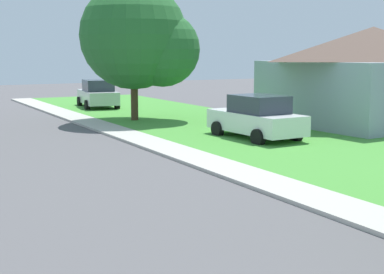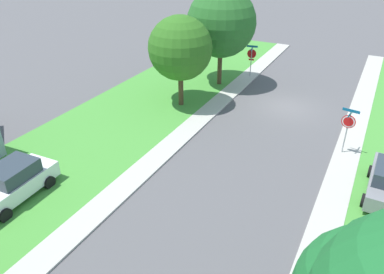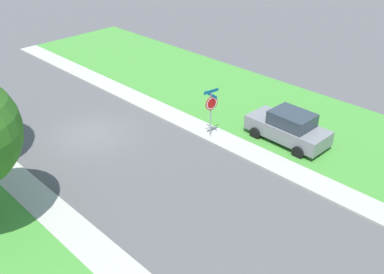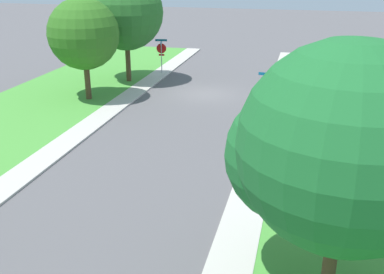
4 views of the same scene
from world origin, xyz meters
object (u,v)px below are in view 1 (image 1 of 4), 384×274
Objects in this scene: car_white_behind_trees at (256,118)px; tree_corner_large at (141,39)px; car_silver_across_road at (98,94)px; house_right_setback at (371,74)px.

car_white_behind_trees is 8.34m from tree_corner_large.
tree_corner_large is (-1.59, 7.55, 3.16)m from car_white_behind_trees.
tree_corner_large is at bearing -92.50° from car_silver_across_road.
car_white_behind_trees is 0.64× the size of tree_corner_large.
car_silver_across_road is 16.31m from house_right_setback.
car_silver_across_road is 1.03× the size of car_white_behind_trees.
car_white_behind_trees is at bearing -85.20° from car_silver_across_road.
car_white_behind_trees is at bearing -78.11° from tree_corner_large.
car_silver_across_road is 15.09m from car_white_behind_trees.
house_right_setback is at bearing -33.69° from tree_corner_large.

